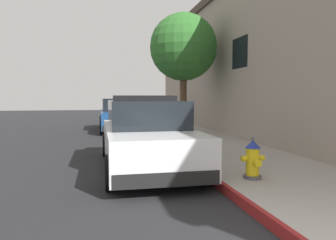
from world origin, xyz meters
TOP-DOWN VIEW (x-y plane):
  - ground_plane at (-4.59, 10.00)m, footprint 29.90×60.00m
  - sidewalk_pavement at (1.41, 10.00)m, footprint 2.82×60.00m
  - curb_painted_edge at (-0.04, 10.00)m, footprint 0.08×60.00m
  - storefront_building at (5.89, 9.11)m, footprint 6.37×26.79m
  - police_cruiser at (-1.06, 5.56)m, footprint 1.94×4.84m
  - parked_car_silver_ahead at (-1.12, 14.32)m, footprint 1.94×4.84m
  - fire_hydrant at (0.60, 3.51)m, footprint 0.44×0.40m
  - street_tree at (1.25, 11.04)m, footprint 2.71×2.71m

SIDE VIEW (x-z plane):
  - ground_plane at x=-4.59m, z-range -0.20..0.00m
  - sidewalk_pavement at x=1.41m, z-range 0.00..0.16m
  - curb_painted_edge at x=-0.04m, z-range 0.00..0.16m
  - fire_hydrant at x=0.60m, z-range 0.13..0.89m
  - parked_car_silver_ahead at x=-1.12m, z-range -0.04..1.52m
  - police_cruiser at x=-1.06m, z-range -0.10..1.58m
  - storefront_building at x=5.89m, z-range 0.01..6.22m
  - street_tree at x=1.25m, z-range 1.21..6.05m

